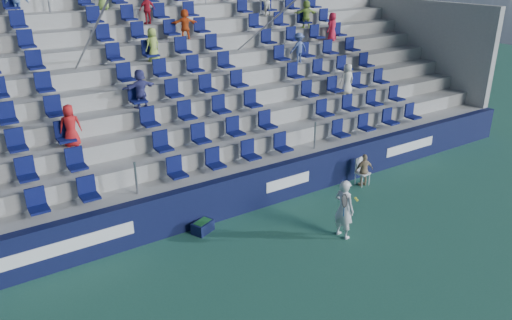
{
  "coord_description": "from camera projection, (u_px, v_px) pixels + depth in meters",
  "views": [
    {
      "loc": [
        -6.93,
        -7.9,
        6.95
      ],
      "look_at": [
        0.2,
        2.8,
        1.7
      ],
      "focal_mm": 35.0,
      "sensor_mm": 36.0,
      "label": 1
    }
  ],
  "objects": [
    {
      "name": "line_judge",
      "position": [
        364.0,
        170.0,
        16.15
      ],
      "size": [
        0.68,
        0.42,
        1.09
      ],
      "primitive_type": "imported",
      "rotation": [
        0.0,
        0.0,
        2.88
      ],
      "color": "tan",
      "rests_on": "ground"
    },
    {
      "name": "tennis_player",
      "position": [
        344.0,
        209.0,
        13.07
      ],
      "size": [
        0.69,
        0.66,
        1.64
      ],
      "color": "silver",
      "rests_on": "ground"
    },
    {
      "name": "sponsor_wall",
      "position": [
        244.0,
        193.0,
        14.47
      ],
      "size": [
        24.0,
        0.32,
        1.2
      ],
      "color": "#0F1439",
      "rests_on": "ground"
    },
    {
      "name": "line_judge_chair",
      "position": [
        361.0,
        169.0,
        16.27
      ],
      "size": [
        0.45,
        0.46,
        0.9
      ],
      "color": "white",
      "rests_on": "ground"
    },
    {
      "name": "ground",
      "position": [
        312.0,
        261.0,
        12.27
      ],
      "size": [
        70.0,
        70.0,
        0.0
      ],
      "primitive_type": "plane",
      "color": "#2B644F",
      "rests_on": "ground"
    },
    {
      "name": "ball_bin",
      "position": [
        203.0,
        226.0,
        13.51
      ],
      "size": [
        0.68,
        0.57,
        0.32
      ],
      "color": "#10173D",
      "rests_on": "ground"
    },
    {
      "name": "grandstand",
      "position": [
        167.0,
        102.0,
        17.81
      ],
      "size": [
        24.0,
        8.17,
        6.63
      ],
      "color": "#9F9F9A",
      "rests_on": "ground"
    }
  ]
}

